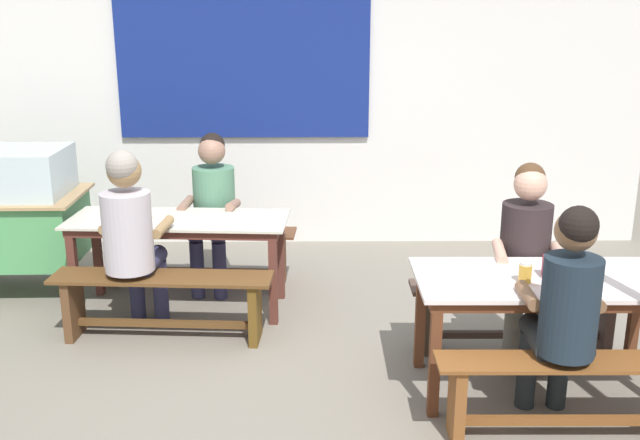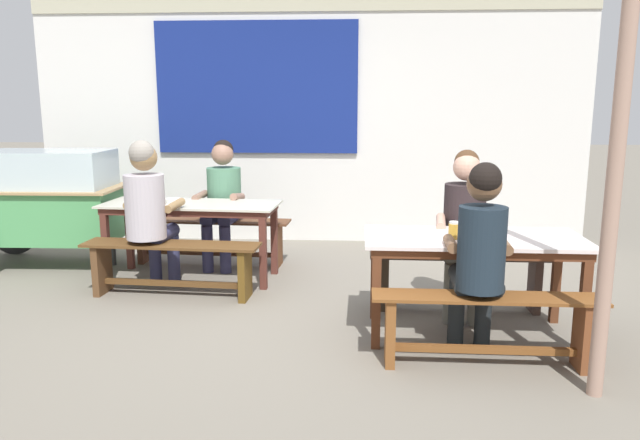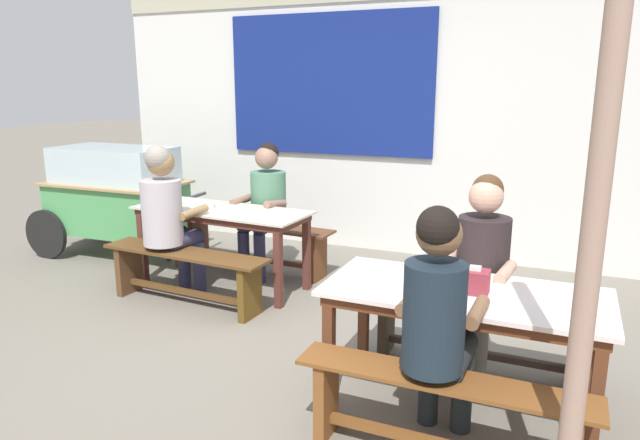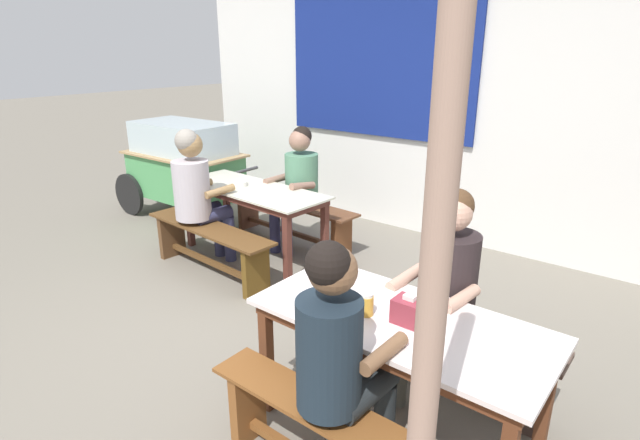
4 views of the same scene
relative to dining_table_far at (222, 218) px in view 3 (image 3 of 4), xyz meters
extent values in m
plane|color=slate|center=(0.97, -1.02, -0.64)|extent=(40.00, 40.00, 0.00)
cube|color=silver|center=(0.97, 1.73, 0.68)|extent=(6.45, 0.12, 2.65)
cube|color=navy|center=(0.36, 1.64, 1.16)|extent=(2.34, 0.03, 1.50)
cube|color=beige|center=(0.00, 0.00, 0.07)|extent=(1.66, 0.72, 0.02)
cube|color=#532921|center=(0.00, 0.00, 0.03)|extent=(1.58, 0.65, 0.06)
cube|color=#532921|center=(0.75, 0.20, -0.32)|extent=(0.06, 0.06, 0.65)
cube|color=#532921|center=(0.72, -0.29, -0.32)|extent=(0.06, 0.06, 0.65)
cube|color=#532921|center=(-0.72, 0.29, -0.32)|extent=(0.06, 0.06, 0.65)
cube|color=#532921|center=(-0.75, -0.20, -0.32)|extent=(0.06, 0.06, 0.65)
cube|color=silver|center=(2.36, -1.26, 0.07)|extent=(1.52, 0.72, 0.03)
cube|color=#592F1A|center=(2.36, -1.26, 0.02)|extent=(1.44, 0.66, 0.06)
cube|color=#592F1A|center=(3.04, -0.98, -0.32)|extent=(0.06, 0.06, 0.64)
cube|color=#592F1A|center=(3.04, -1.57, -0.32)|extent=(0.06, 0.06, 0.64)
cube|color=#592F1A|center=(1.68, -0.96, -0.32)|extent=(0.06, 0.06, 0.64)
cube|color=#592F1A|center=(1.68, -1.55, -0.32)|extent=(0.06, 0.06, 0.64)
cube|color=brown|center=(0.03, 0.53, -0.19)|extent=(1.67, 0.41, 0.02)
cube|color=brown|center=(0.74, 0.49, -0.42)|extent=(0.08, 0.27, 0.44)
cube|color=brown|center=(-0.67, 0.58, -0.42)|extent=(0.08, 0.27, 0.44)
cube|color=brown|center=(0.03, 0.53, -0.53)|extent=(1.37, 0.13, 0.04)
cube|color=#56371A|center=(-0.03, -0.53, -0.19)|extent=(1.53, 0.41, 0.02)
cube|color=#593E15|center=(0.60, -0.57, -0.42)|extent=(0.08, 0.27, 0.44)
cube|color=brown|center=(-0.67, -0.49, -0.42)|extent=(0.08, 0.27, 0.44)
cube|color=#56371A|center=(-0.03, -0.53, -0.53)|extent=(1.24, 0.12, 0.04)
cube|color=#47362D|center=(2.37, -0.73, -0.19)|extent=(1.43, 0.26, 0.03)
cube|color=#4D3A33|center=(2.96, -0.74, -0.43)|extent=(0.06, 0.22, 0.43)
cube|color=#413527|center=(1.77, -0.73, -0.43)|extent=(0.06, 0.22, 0.43)
cube|color=#47362D|center=(2.37, -0.73, -0.53)|extent=(1.15, 0.05, 0.04)
cube|color=brown|center=(2.36, -1.80, -0.19)|extent=(1.43, 0.26, 0.02)
cube|color=brown|center=(1.76, -1.79, -0.42)|extent=(0.06, 0.21, 0.44)
cube|color=#4D9C5A|center=(-1.57, 0.41, -0.12)|extent=(1.38, 0.77, 0.52)
cube|color=silver|center=(-1.57, 0.41, 0.33)|extent=(1.24, 0.69, 0.39)
cube|color=#A48456|center=(-1.57, 0.41, 0.15)|extent=(1.46, 0.85, 0.02)
cylinder|color=black|center=(-2.21, 0.79, -0.38)|extent=(0.53, 0.06, 0.53)
cylinder|color=black|center=(-2.20, -0.01, -0.38)|extent=(0.53, 0.06, 0.53)
cylinder|color=#333333|center=(-0.95, 0.42, -0.51)|extent=(0.05, 0.05, 0.26)
cylinder|color=#3F3F3F|center=(-0.71, 0.42, 0.03)|extent=(0.05, 0.74, 0.04)
cylinder|color=black|center=(2.41, -1.47, -0.41)|extent=(0.11, 0.11, 0.46)
cylinder|color=black|center=(2.23, -1.46, -0.41)|extent=(0.11, 0.11, 0.46)
cylinder|color=black|center=(2.40, -1.63, -0.13)|extent=(0.15, 0.38, 0.13)
cylinder|color=black|center=(2.22, -1.63, -0.13)|extent=(0.15, 0.38, 0.13)
cylinder|color=#1B2732|center=(2.31, -1.80, 0.12)|extent=(0.29, 0.29, 0.52)
sphere|color=brown|center=(2.31, -1.78, 0.52)|extent=(0.21, 0.21, 0.21)
sphere|color=black|center=(2.31, -1.81, 0.56)|extent=(0.19, 0.19, 0.19)
cylinder|color=brown|center=(2.48, -1.62, 0.11)|extent=(0.08, 0.30, 0.08)
cylinder|color=brown|center=(2.15, -1.61, 0.11)|extent=(0.08, 0.30, 0.08)
cylinder|color=#2F3151|center=(-0.12, -0.21, -0.41)|extent=(0.11, 0.11, 0.46)
cylinder|color=#2F3151|center=(-0.30, -0.19, -0.41)|extent=(0.11, 0.11, 0.46)
cylinder|color=#2F3151|center=(-0.14, -0.37, -0.13)|extent=(0.17, 0.37, 0.13)
cylinder|color=#2F3151|center=(-0.32, -0.35, -0.13)|extent=(0.17, 0.37, 0.13)
cylinder|color=#B1A9B1|center=(-0.25, -0.52, 0.13)|extent=(0.33, 0.33, 0.54)
sphere|color=olive|center=(-0.24, -0.50, 0.55)|extent=(0.23, 0.23, 0.23)
sphere|color=gray|center=(-0.25, -0.53, 0.59)|extent=(0.21, 0.21, 0.21)
cylinder|color=olive|center=(-0.04, -0.36, 0.12)|extent=(0.11, 0.31, 0.09)
cylinder|color=olive|center=(-0.41, -0.32, 0.12)|extent=(0.10, 0.31, 0.09)
cylinder|color=#303053|center=(0.09, 0.22, -0.41)|extent=(0.11, 0.11, 0.46)
cylinder|color=#303053|center=(0.26, 0.21, -0.41)|extent=(0.11, 0.11, 0.46)
cylinder|color=#303053|center=(0.10, 0.38, -0.13)|extent=(0.16, 0.35, 0.13)
cylinder|color=#303053|center=(0.28, 0.36, -0.13)|extent=(0.16, 0.35, 0.13)
cylinder|color=#4C7D60|center=(0.20, 0.52, 0.11)|extent=(0.34, 0.34, 0.49)
sphere|color=#8C6553|center=(0.20, 0.50, 0.50)|extent=(0.22, 0.22, 0.22)
sphere|color=black|center=(0.20, 0.53, 0.53)|extent=(0.20, 0.20, 0.20)
cylinder|color=#8C6553|center=(0.00, 0.36, 0.09)|extent=(0.09, 0.31, 0.08)
cylinder|color=#8C6553|center=(0.37, 0.33, 0.09)|extent=(0.10, 0.31, 0.11)
cylinder|color=#65665B|center=(2.25, -1.04, -0.41)|extent=(0.11, 0.11, 0.46)
cylinder|color=#65665B|center=(2.43, -1.07, -0.41)|extent=(0.11, 0.11, 0.46)
cylinder|color=#65665B|center=(2.27, -0.88, -0.13)|extent=(0.17, 0.38, 0.13)
cylinder|color=#65665B|center=(2.45, -0.90, -0.13)|extent=(0.17, 0.38, 0.13)
cylinder|color=#2A2022|center=(2.38, -0.73, 0.12)|extent=(0.32, 0.32, 0.52)
sphere|color=tan|center=(2.38, -0.75, 0.51)|extent=(0.21, 0.21, 0.21)
sphere|color=#4C331E|center=(2.39, -0.72, 0.55)|extent=(0.19, 0.19, 0.19)
cylinder|color=tan|center=(2.18, -0.89, 0.11)|extent=(0.11, 0.31, 0.10)
cylinder|color=tan|center=(2.54, -0.93, 0.11)|extent=(0.11, 0.31, 0.07)
cube|color=maroon|center=(2.42, -1.28, 0.14)|extent=(0.15, 0.12, 0.13)
cube|color=white|center=(2.42, -1.28, 0.22)|extent=(0.06, 0.04, 0.02)
cylinder|color=gold|center=(2.21, -1.35, 0.13)|extent=(0.07, 0.07, 0.11)
cylinder|color=white|center=(2.21, -1.35, 0.19)|extent=(0.07, 0.07, 0.02)
cylinder|color=silver|center=(-0.15, -0.02, 0.10)|extent=(0.16, 0.16, 0.05)
cylinder|color=#A17E6C|center=(2.92, -2.14, 0.55)|extent=(0.09, 0.09, 2.38)
camera|label=1|loc=(1.01, -5.16, 1.56)|focal=40.41mm
camera|label=2|loc=(1.55, -5.43, 1.00)|focal=33.87mm
camera|label=3|loc=(2.80, -4.31, 1.18)|focal=32.38mm
camera|label=4|loc=(3.42, -3.28, 1.39)|focal=28.08mm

